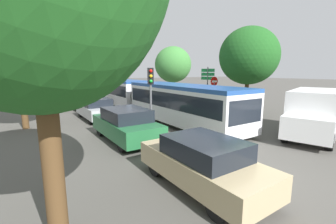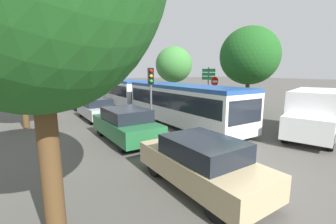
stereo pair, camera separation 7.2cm
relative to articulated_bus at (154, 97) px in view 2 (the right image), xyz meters
name	(u,v)px [view 2 (the right image)]	position (x,y,z in m)	size (l,w,h in m)	color
ground_plane	(249,175)	(-2.06, -10.16, -1.40)	(200.00, 200.00, 0.00)	#4F4C47
articulated_bus	(154,97)	(0.00, 0.00, 0.00)	(2.75, 16.42, 2.43)	silver
city_bus_rear	(59,84)	(-3.83, 21.80, -0.02)	(2.97, 11.18, 2.38)	silver
queued_car_tan	(202,162)	(-3.82, -9.90, -0.69)	(1.84, 4.12, 1.42)	tan
queued_car_green	(126,124)	(-3.97, -4.66, -0.63)	(1.98, 4.43, 1.52)	#236638
queued_car_silver	(97,108)	(-3.88, 0.92, -0.68)	(1.86, 4.17, 1.43)	#B7BABF
queued_car_black	(83,100)	(-3.71, 6.11, -0.67)	(1.89, 4.23, 1.45)	black
white_van	(315,112)	(4.07, -9.02, -0.16)	(5.36, 3.50, 2.31)	white
traffic_light	(151,84)	(-1.83, -3.12, 1.09)	(0.38, 0.40, 3.40)	#56595E
no_entry_sign	(214,89)	(4.22, -1.85, 0.47)	(0.70, 0.08, 2.82)	#56595E
direction_sign_post	(208,79)	(5.82, 0.65, 1.16)	(0.31, 1.39, 3.60)	#56595E
tree_left_mid	(16,52)	(-8.08, 0.43, 2.84)	(3.79, 3.79, 6.74)	#51381E
tree_left_far	(29,57)	(-7.40, 9.81, 3.09)	(3.49, 3.49, 6.17)	#51381E
tree_right_near	(249,57)	(5.80, -3.56, 2.78)	(4.15, 4.15, 6.32)	#51381E
tree_right_mid	(174,65)	(6.09, 6.58, 2.53)	(3.98, 3.98, 5.89)	#51381E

